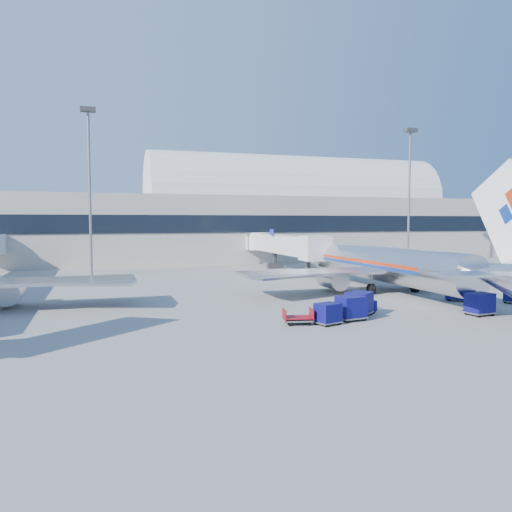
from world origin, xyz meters
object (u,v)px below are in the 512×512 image
object	(u,v)px
tug_lead	(358,304)
cart_train_a	(360,303)
tug_right	(457,294)
cart_train_b	(351,308)
barrier_mid	(492,286)
cart_open_red	(298,319)
airliner_main	(388,264)
mast_west	(89,166)
jetbridge_near	(280,244)
cart_train_c	(328,313)
mast_east	(409,177)
cart_solo_near	(480,303)
tug_left	(356,302)
barrier_near	(467,288)

from	to	relation	value
tug_lead	cart_train_a	world-z (taller)	cart_train_a
tug_right	cart_train_b	distance (m)	14.93
barrier_mid	tug_lead	bearing A→B (deg)	-160.15
cart_train_a	cart_open_red	bearing A→B (deg)	155.95
airliner_main	mast_west	xyz separation A→B (m)	(-30.00, 25.49, 11.87)
jetbridge_near	cart_train_c	size ratio (longest dim) A/B	12.92
barrier_mid	tug_lead	size ratio (longest dim) A/B	1.14
mast_east	cart_train_a	size ratio (longest dim) A/B	8.49
airliner_main	cart_solo_near	size ratio (longest dim) A/B	16.92
jetbridge_near	cart_solo_near	xyz separation A→B (m)	(2.05, -39.93, -2.97)
cart_train_c	mast_east	bearing A→B (deg)	30.01
cart_train_a	cart_train_b	distance (m)	2.24
mast_west	tug_right	distance (m)	48.41
airliner_main	cart_solo_near	bearing A→B (deg)	-91.49
jetbridge_near	cart_train_b	size ratio (longest dim) A/B	11.90
tug_lead	tug_left	world-z (taller)	tug_lead
mast_west	cart_train_a	distance (m)	43.93
barrier_near	tug_left	bearing A→B (deg)	-160.58
mast_west	barrier_near	size ratio (longest dim) A/B	7.53
barrier_near	tug_left	distance (m)	17.41
mast_west	cart_solo_near	distance (m)	51.00
tug_left	jetbridge_near	bearing A→B (deg)	-22.22
airliner_main	cart_train_a	distance (m)	14.47
cart_solo_near	airliner_main	bearing A→B (deg)	81.36
cart_train_b	cart_solo_near	size ratio (longest dim) A/B	1.05
jetbridge_near	cart_train_a	world-z (taller)	jetbridge_near
barrier_mid	cart_train_b	world-z (taller)	cart_train_b
barrier_near	tug_right	world-z (taller)	tug_right
airliner_main	cart_train_c	size ratio (longest dim) A/B	17.51
cart_solo_near	barrier_near	bearing A→B (deg)	45.94
mast_east	cart_solo_near	size ratio (longest dim) A/B	10.26
tug_left	cart_solo_near	bearing A→B (deg)	-135.86
mast_east	cart_train_b	world-z (taller)	mast_east
tug_lead	cart_train_c	distance (m)	5.47
airliner_main	cart_solo_near	world-z (taller)	airliner_main
cart_solo_near	mast_east	bearing A→B (deg)	55.36
barrier_near	tug_right	distance (m)	6.87
cart_solo_near	cart_open_red	size ratio (longest dim) A/B	0.94
tug_right	tug_left	world-z (taller)	tug_right
mast_west	cart_train_b	bearing A→B (deg)	-63.43
jetbridge_near	cart_open_red	distance (m)	41.05
barrier_near	cart_train_b	bearing A→B (deg)	-152.77
tug_lead	cart_solo_near	bearing A→B (deg)	-25.19
barrier_mid	tug_lead	xyz separation A→B (m)	(-20.41, -7.37, 0.32)
mast_west	tug_lead	size ratio (longest dim) A/B	8.60
tug_right	airliner_main	bearing A→B (deg)	159.30
cart_open_red	cart_train_b	bearing A→B (deg)	13.50
mast_west	mast_east	size ratio (longest dim) A/B	1.00
tug_lead	cart_train_b	size ratio (longest dim) A/B	1.14
cart_train_c	mast_west	bearing A→B (deg)	93.99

